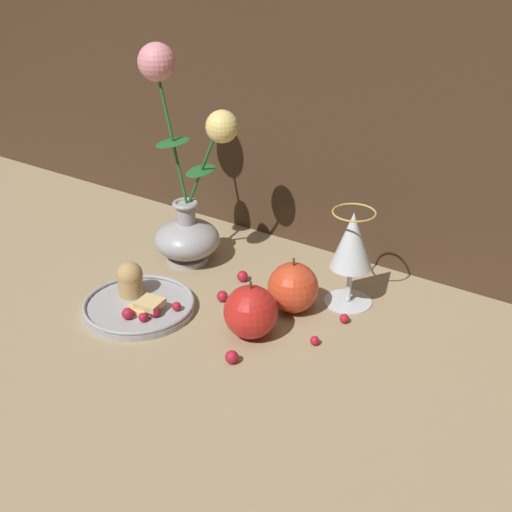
% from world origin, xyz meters
% --- Properties ---
extents(ground_plane, '(2.40, 2.40, 0.00)m').
position_xyz_m(ground_plane, '(0.00, 0.00, 0.00)').
color(ground_plane, '#9E8966').
rests_on(ground_plane, ground).
extents(vase, '(0.18, 0.12, 0.38)m').
position_xyz_m(vase, '(-0.11, 0.08, 0.12)').
color(vase, '#A3A3A8').
rests_on(vase, ground_plane).
extents(plate_with_pastries, '(0.18, 0.18, 0.07)m').
position_xyz_m(plate_with_pastries, '(-0.08, -0.09, 0.01)').
color(plate_with_pastries, '#A3A3A8').
rests_on(plate_with_pastries, ground_plane).
extents(wine_glass, '(0.08, 0.08, 0.16)m').
position_xyz_m(wine_glass, '(0.19, 0.11, 0.11)').
color(wine_glass, silver).
rests_on(wine_glass, ground_plane).
extents(apple_beside_vase, '(0.08, 0.08, 0.09)m').
position_xyz_m(apple_beside_vase, '(0.13, 0.04, 0.04)').
color(apple_beside_vase, '#D14223').
rests_on(apple_beside_vase, ground_plane).
extents(apple_near_glass, '(0.08, 0.08, 0.09)m').
position_xyz_m(apple_near_glass, '(0.11, -0.06, 0.04)').
color(apple_near_glass, red).
rests_on(apple_near_glass, ground_plane).
extents(berry_near_plate, '(0.02, 0.02, 0.02)m').
position_xyz_m(berry_near_plate, '(0.01, 0.07, 0.01)').
color(berry_near_plate, '#AD192D').
rests_on(berry_near_plate, ground_plane).
extents(berry_front_center, '(0.01, 0.01, 0.01)m').
position_xyz_m(berry_front_center, '(0.22, 0.05, 0.01)').
color(berry_front_center, '#AD192D').
rests_on(berry_front_center, ground_plane).
extents(berry_by_glass_stem, '(0.01, 0.01, 0.01)m').
position_xyz_m(berry_by_glass_stem, '(0.21, -0.02, 0.01)').
color(berry_by_glass_stem, '#AD192D').
rests_on(berry_by_glass_stem, ground_plane).
extents(berry_under_candlestick, '(0.02, 0.02, 0.02)m').
position_xyz_m(berry_under_candlestick, '(0.13, -0.13, 0.01)').
color(berry_under_candlestick, '#AD192D').
rests_on(berry_under_candlestick, ground_plane).
extents(berry_far_right, '(0.02, 0.02, 0.02)m').
position_xyz_m(berry_far_right, '(0.02, -0.00, 0.01)').
color(berry_far_right, '#AD192D').
rests_on(berry_far_right, ground_plane).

